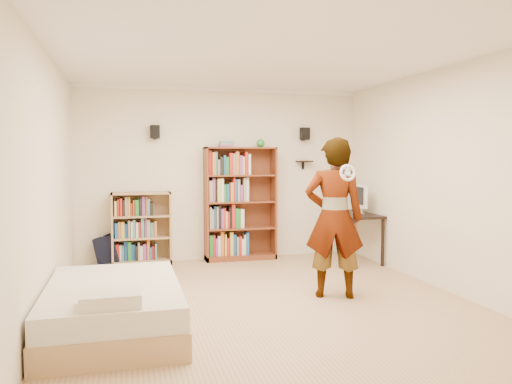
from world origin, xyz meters
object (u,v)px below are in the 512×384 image
Objects in this scene: person at (334,218)px; daybed at (114,301)px; low_bookshelf at (142,229)px; computer_desk at (353,237)px; tall_bookshelf at (240,204)px.

daybed is at bearing 31.38° from person.
daybed is 2.59m from person.
low_bookshelf is 3.27m from computer_desk.
low_bookshelf is 3.17m from person.
person reaches higher than low_bookshelf.
low_bookshelf reaches higher than computer_desk.
person is at bearing -121.72° from computer_desk.
computer_desk is (3.23, -0.51, -0.17)m from low_bookshelf.
person reaches higher than computer_desk.
person is (2.45, 0.54, 0.65)m from daybed.
person is (2.10, -2.34, 0.38)m from low_bookshelf.
daybed is (-1.88, -2.88, -0.61)m from tall_bookshelf.
tall_bookshelf is 0.95× the size of daybed.
person is at bearing -76.35° from tall_bookshelf.
person is at bearing -48.18° from low_bookshelf.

